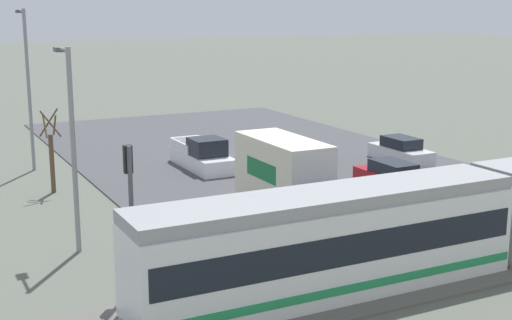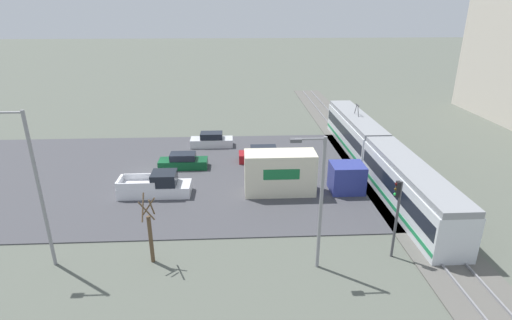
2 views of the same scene
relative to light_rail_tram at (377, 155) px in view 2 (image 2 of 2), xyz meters
The scene contains 13 objects.
ground_plane 20.19m from the light_rail_tram, 91.47° to the right, with size 320.00×320.00×0.00m, color #565B51.
road_surface 20.19m from the light_rail_tram, 91.47° to the right, with size 21.89×40.78×0.08m.
rail_bed 1.81m from the light_rail_tram, behind, with size 74.07×4.40×0.22m.
light_rail_tram is the anchor object (origin of this frame).
box_truck 8.74m from the light_rail_tram, 64.78° to the right, with size 2.33×9.68×3.46m.
pickup_truck 19.57m from the light_rail_tram, 79.31° to the right, with size 2.04×5.72×1.92m.
sedan_car_0 17.88m from the light_rail_tram, 96.52° to the right, with size 1.71×4.51×1.43m.
sedan_car_1 17.41m from the light_rail_tram, 117.73° to the right, with size 1.79×4.53×1.53m.
sedan_car_2 10.69m from the light_rail_tram, 108.51° to the right, with size 1.76×4.79×1.49m.
traffic_light_pole 13.40m from the light_rail_tram, 14.71° to the right, with size 0.28×0.47×5.04m.
street_tree 21.88m from the light_rail_tram, 54.64° to the right, with size 1.04×0.87×4.39m.
street_lamp_near_crossing 27.18m from the light_rail_tram, 62.05° to the right, with size 0.36×1.95×9.42m.
street_lamp_mid_block 16.22m from the light_rail_tram, 31.21° to the right, with size 0.36×1.95×8.06m.
Camera 2 is at (33.67, 7.42, 14.43)m, focal length 28.00 mm.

